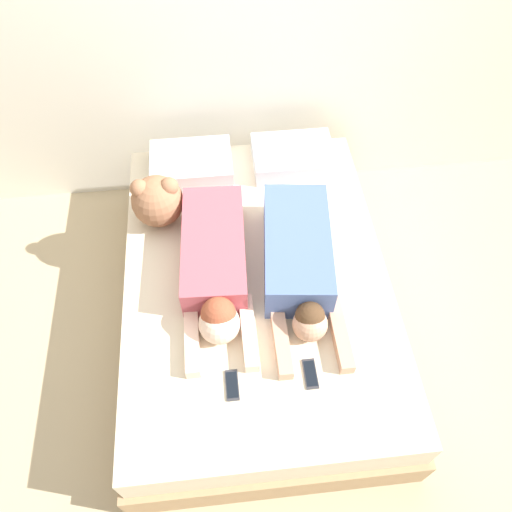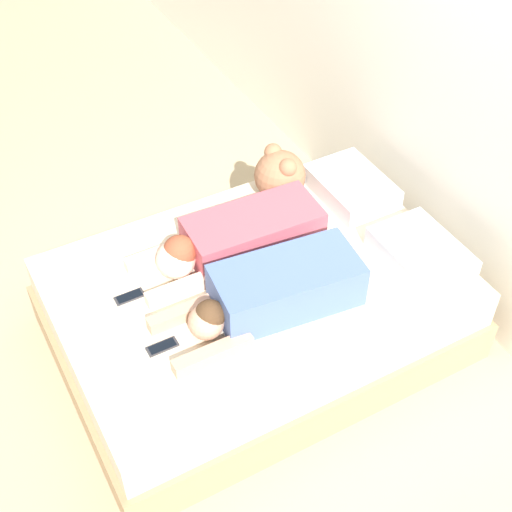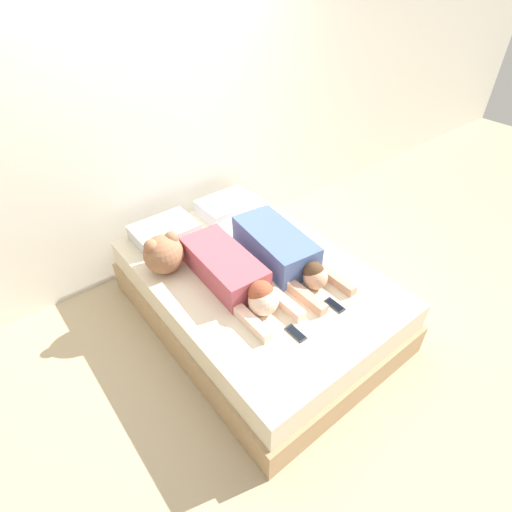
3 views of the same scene
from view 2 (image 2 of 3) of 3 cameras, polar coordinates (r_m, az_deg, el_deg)
name	(u,v)px [view 2 (image 2 of 3)]	position (r m, az deg, el deg)	size (l,w,h in m)	color
ground_plane	(256,337)	(4.08, 0.00, -6.46)	(12.00, 12.00, 0.00)	tan
wall_back	(466,81)	(3.83, 16.48, 13.30)	(12.00, 0.06, 2.60)	silver
bed	(256,308)	(3.90, 0.00, -4.22)	(1.50, 2.12, 0.49)	tan
pillow_head_left	(351,187)	(4.22, 7.64, 5.52)	(0.51, 0.37, 0.12)	silver
pillow_head_right	(421,253)	(3.86, 13.05, 0.20)	(0.51, 0.37, 0.12)	silver
person_left	(234,238)	(3.78, -1.81, 1.42)	(0.37, 1.05, 0.24)	#B24C59
person_right	(273,292)	(3.49, 1.33, -2.87)	(0.42, 1.06, 0.24)	#4C66A5
cell_phone_left	(130,297)	(3.67, -10.08, -3.23)	(0.06, 0.15, 0.01)	#2D2D33
cell_phone_right	(162,347)	(3.43, -7.50, -7.20)	(0.06, 0.15, 0.01)	#2D2D33
plush_toy	(280,174)	(4.12, 1.93, 6.54)	(0.30, 0.30, 0.31)	#996647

